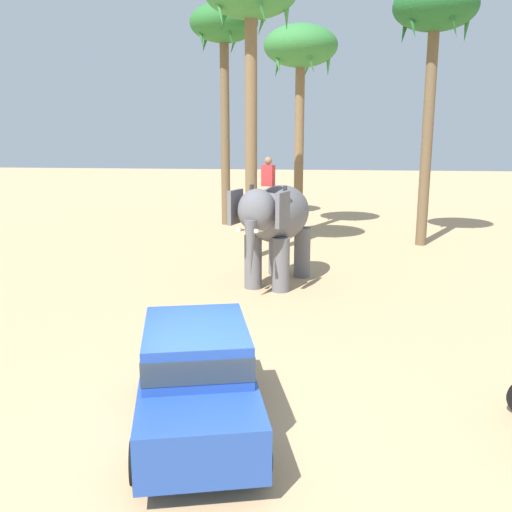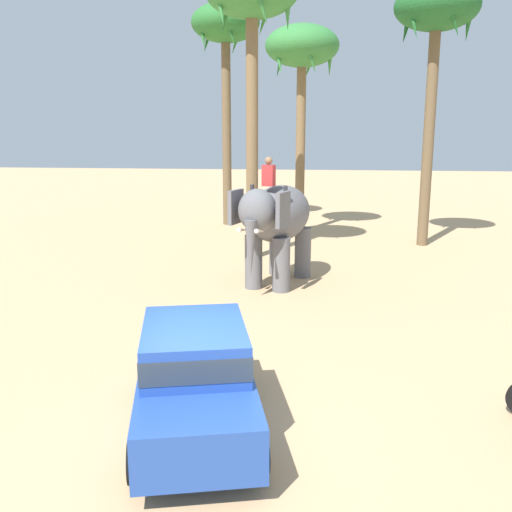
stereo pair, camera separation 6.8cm
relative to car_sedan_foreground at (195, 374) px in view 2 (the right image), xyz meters
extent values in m
plane|color=tan|center=(0.24, -0.11, -0.93)|extent=(120.00, 120.00, 0.00)
cube|color=#23479E|center=(0.01, -0.04, -0.25)|extent=(2.64, 4.39, 0.76)
cube|color=#23479E|center=(-0.02, 0.06, 0.45)|extent=(2.02, 2.42, 0.64)
cube|color=#2D3842|center=(-0.02, 0.06, 0.45)|extent=(2.05, 2.44, 0.35)
cylinder|color=black|center=(1.14, -1.06, -0.63)|extent=(0.32, 0.63, 0.60)
cylinder|color=black|center=(-0.51, -1.47, -0.63)|extent=(0.32, 0.63, 0.60)
cylinder|color=black|center=(0.53, 1.40, -0.63)|extent=(0.32, 0.63, 0.60)
cylinder|color=black|center=(-1.12, 0.99, -0.63)|extent=(0.32, 0.63, 0.60)
ellipsoid|color=slate|center=(0.62, 9.05, 1.22)|extent=(2.47, 3.44, 1.70)
cylinder|color=slate|center=(0.76, 8.03, -0.13)|extent=(0.52, 0.52, 1.60)
cylinder|color=slate|center=(-0.08, 8.30, -0.13)|extent=(0.52, 0.52, 1.60)
cylinder|color=slate|center=(1.32, 9.80, -0.13)|extent=(0.52, 0.52, 1.60)
cylinder|color=slate|center=(0.48, 10.07, -0.13)|extent=(0.52, 0.52, 1.60)
ellipsoid|color=slate|center=(0.13, 7.50, 1.52)|extent=(1.35, 1.29, 1.20)
cube|color=slate|center=(0.84, 7.38, 1.57)|extent=(0.36, 0.80, 0.96)
cube|color=slate|center=(-0.53, 7.82, 1.57)|extent=(0.36, 0.80, 0.96)
cone|color=slate|center=(-0.01, 7.07, 0.52)|extent=(0.45, 0.45, 1.60)
cone|color=beige|center=(0.25, 7.04, 1.02)|extent=(0.29, 0.57, 0.21)
cone|color=beige|center=(-0.24, 7.20, 1.02)|extent=(0.29, 0.57, 0.21)
cube|color=red|center=(0.36, 8.24, 2.42)|extent=(0.40, 0.33, 0.60)
sphere|color=#8E6647|center=(0.36, 8.24, 2.84)|extent=(0.22, 0.22, 0.22)
cylinder|color=#333338|center=(0.86, 8.08, 1.87)|extent=(0.12, 0.12, 0.55)
cylinder|color=#333338|center=(-0.13, 8.40, 1.87)|extent=(0.12, 0.12, 0.55)
cylinder|color=brown|center=(0.87, 17.99, 3.05)|extent=(0.42, 0.42, 7.96)
ellipsoid|color=#337A38|center=(0.87, 17.99, 7.23)|extent=(3.20, 3.20, 1.80)
cone|color=#337A38|center=(2.07, 17.99, 6.73)|extent=(0.40, 0.92, 1.64)
cone|color=#337A38|center=(1.24, 19.13, 6.73)|extent=(0.91, 0.57, 1.67)
cone|color=#337A38|center=(-0.10, 18.69, 6.73)|extent=(0.73, 0.83, 1.69)
cone|color=#337A38|center=(-0.10, 17.28, 6.73)|extent=(0.73, 0.83, 1.69)
cone|color=#337A38|center=(1.24, 16.85, 6.73)|extent=(0.91, 0.57, 1.67)
cylinder|color=brown|center=(-2.78, 19.88, 3.72)|extent=(0.43, 0.43, 9.30)
ellipsoid|color=#286B2D|center=(-2.78, 19.88, 8.57)|extent=(3.20, 3.20, 1.80)
cone|color=#286B2D|center=(-1.58, 19.88, 8.07)|extent=(0.40, 0.92, 1.64)
cone|color=#286B2D|center=(-2.41, 21.02, 8.07)|extent=(0.91, 0.57, 1.67)
cone|color=#286B2D|center=(-3.75, 20.58, 8.07)|extent=(0.73, 0.83, 1.69)
cone|color=#286B2D|center=(-3.75, 19.17, 8.07)|extent=(0.73, 0.83, 1.69)
cone|color=#286B2D|center=(-2.41, 18.73, 8.07)|extent=(0.91, 0.57, 1.67)
cylinder|color=brown|center=(6.01, 15.57, 3.56)|extent=(0.43, 0.43, 8.97)
ellipsoid|color=#1E5B28|center=(6.01, 15.57, 8.24)|extent=(3.20, 3.20, 1.80)
cone|color=#1E5B28|center=(7.21, 15.57, 7.74)|extent=(0.40, 0.92, 1.64)
cone|color=#1E5B28|center=(6.38, 16.71, 7.74)|extent=(0.91, 0.57, 1.67)
cone|color=#1E5B28|center=(5.04, 16.28, 7.74)|extent=(0.73, 0.83, 1.69)
cone|color=#1E5B28|center=(5.04, 14.87, 7.74)|extent=(0.73, 0.83, 1.69)
cone|color=#1E5B28|center=(6.38, 14.43, 7.74)|extent=(0.91, 0.57, 1.67)
cylinder|color=brown|center=(-0.62, 12.38, 3.56)|extent=(0.43, 0.43, 8.98)
cone|color=#337A38|center=(0.58, 12.38, 7.76)|extent=(0.40, 0.92, 1.64)
cone|color=#337A38|center=(-0.25, 13.52, 7.76)|extent=(0.91, 0.57, 1.67)
cone|color=#337A38|center=(-1.59, 13.09, 7.76)|extent=(0.73, 0.83, 1.69)
cone|color=#337A38|center=(-1.59, 11.68, 7.76)|extent=(0.73, 0.83, 1.69)
camera|label=1|loc=(1.83, -8.13, 3.71)|focal=40.22mm
camera|label=2|loc=(1.89, -8.12, 3.71)|focal=40.22mm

